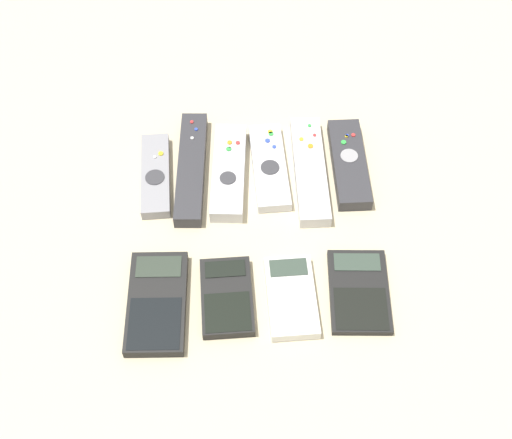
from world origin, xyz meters
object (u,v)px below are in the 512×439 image
Objects in this scene: remote_0 at (156,175)px; calculator_3 at (359,291)px; remote_3 at (269,167)px; remote_1 at (191,168)px; calculator_2 at (291,297)px; calculator_1 at (227,297)px; remote_5 at (349,164)px; remote_4 at (310,170)px; calculator_0 at (157,303)px; remote_2 at (229,172)px.

remote_0 is 0.37m from calculator_3.
remote_3 is (0.18, 0.01, -0.00)m from remote_0.
calculator_2 is (0.15, -0.24, -0.00)m from remote_1.
remote_1 is at bearing 100.70° from calculator_1.
calculator_2 is (-0.11, -0.24, -0.00)m from remote_5.
remote_4 is 0.23m from calculator_3.
remote_1 is 0.24m from calculator_1.
remote_1 reaches higher than remote_3.
calculator_0 is (-0.30, -0.24, -0.00)m from remote_5.
calculator_2 is at bearing -51.03° from remote_0.
remote_1 is 1.27× the size of remote_5.
remote_0 is 1.28× the size of calculator_1.
calculator_2 is at bearing -101.48° from remote_4.
calculator_0 is at bearing -175.66° from calculator_3.
remote_5 is 0.39m from calculator_0.
remote_5 is at bearing -0.76° from remote_0.
remote_4 reaches higher than calculator_0.
remote_0 is 0.18m from remote_3.
remote_4 reaches higher than calculator_2.
remote_0 is 0.31m from remote_5.
remote_1 is at bearing 173.61° from remote_2.
remote_3 is (0.07, 0.01, -0.00)m from remote_2.
calculator_3 is at bearing -76.83° from remote_4.
remote_0 is at bearing -179.87° from remote_3.
remote_2 reaches higher than remote_0.
remote_2 reaches higher than remote_1.
remote_1 is 1.27× the size of remote_3.
remote_0 is 0.94× the size of remote_3.
calculator_1 is at bearing 175.08° from calculator_2.
remote_5 is at bearing 47.26° from calculator_1.
calculator_0 is at bearing -128.59° from remote_3.
calculator_1 is (0.10, 0.01, -0.00)m from calculator_0.
calculator_2 reaches higher than calculator_1.
remote_0 is 0.12m from remote_2.
remote_0 is 0.25m from calculator_1.
remote_5 is at bearing 9.12° from remote_4.
calculator_0 is (0.01, -0.23, -0.00)m from remote_0.
calculator_3 is (-0.01, -0.23, -0.01)m from remote_5.
remote_2 is at bearing 179.39° from remote_4.
remote_1 is 0.25m from remote_5.
calculator_2 is at bearing -4.71° from calculator_1.
remote_3 is 0.25m from calculator_1.
calculator_1 is at bearing -88.10° from remote_2.
remote_1 is 0.19m from remote_4.
calculator_0 is 1.23× the size of calculator_2.
remote_2 is 0.89× the size of remote_4.
calculator_3 is at bearing -66.29° from remote_3.
remote_4 is at bearing 106.10° from calculator_3.
remote_3 is 0.26m from calculator_3.
remote_4 is at bearing 45.58° from calculator_0.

